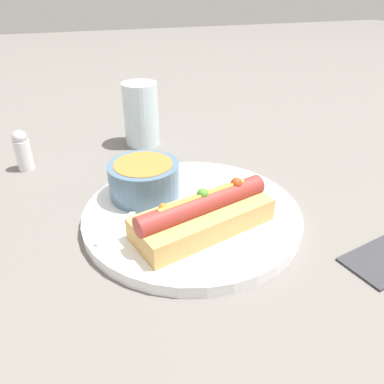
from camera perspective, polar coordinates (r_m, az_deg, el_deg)
name	(u,v)px	position (r m, az deg, el deg)	size (l,w,h in m)	color
ground_plane	(192,219)	(0.52, 0.00, -4.13)	(4.00, 4.00, 0.00)	slate
dinner_plate	(192,214)	(0.52, 0.00, -3.41)	(0.30, 0.30, 0.02)	white
hot_dog	(203,215)	(0.46, 1.63, -3.51)	(0.19, 0.12, 0.06)	tan
soup_bowl	(144,178)	(0.54, -7.32, 2.13)	(0.10, 0.10, 0.05)	slate
spoon	(147,198)	(0.53, -6.80, -0.98)	(0.12, 0.12, 0.01)	#B7B7BC
drinking_glass	(141,114)	(0.74, -7.76, 11.65)	(0.07, 0.07, 0.12)	silver
salt_shaker	(23,150)	(0.70, -24.39, 5.80)	(0.03, 0.03, 0.07)	silver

